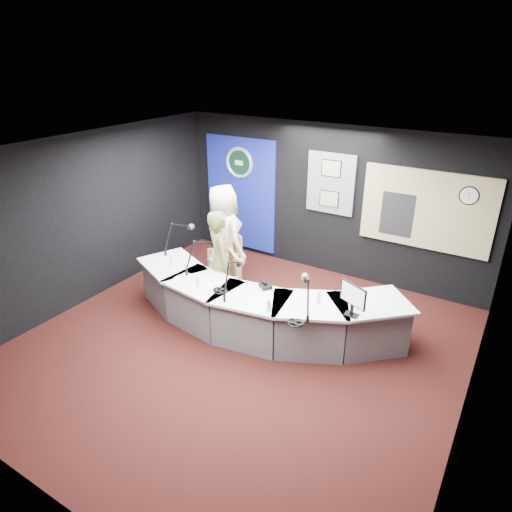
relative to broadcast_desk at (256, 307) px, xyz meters
The scene contains 33 objects.
ground 0.67m from the broadcast_desk, 84.81° to the right, with size 6.00×6.00×0.00m, color black.
ceiling 2.49m from the broadcast_desk, 84.81° to the right, with size 6.00×6.00×0.02m, color silver.
wall_back 2.66m from the broadcast_desk, 88.83° to the left, with size 6.00×0.02×2.80m, color black.
wall_front 3.70m from the broadcast_desk, 89.19° to the right, with size 6.00×0.02×2.80m, color black.
wall_left 3.17m from the broadcast_desk, 169.44° to the right, with size 0.02×6.00×2.80m, color black.
wall_right 3.26m from the broadcast_desk, 10.22° to the right, with size 0.02×6.00×2.80m, color black.
broadcast_desk is the anchor object (origin of this frame).
backdrop_panel 3.17m from the broadcast_desk, 127.40° to the left, with size 1.60×0.05×2.30m, color navy.
agency_seal 3.38m from the broadcast_desk, 127.86° to the left, with size 0.63×0.63×0.07m, color silver.
seal_center 3.38m from the broadcast_desk, 127.80° to the left, with size 0.48×0.48×0.01m, color black.
pinboard 2.79m from the broadcast_desk, 87.63° to the left, with size 0.90×0.04×1.10m, color slate.
framed_photo_upper 2.91m from the broadcast_desk, 87.60° to the left, with size 0.34×0.02×0.27m, color gray.
framed_photo_lower 2.63m from the broadcast_desk, 87.60° to the left, with size 0.34×0.02×0.27m, color gray.
booth_window_frame 3.24m from the broadcast_desk, 53.36° to the left, with size 2.12×0.06×1.32m, color tan.
booth_glow 3.23m from the broadcast_desk, 53.24° to the left, with size 2.00×0.02×1.20m, color #F8DC9C.
equipment_rack 2.93m from the broadcast_desk, 60.54° to the left, with size 0.55×0.02×0.75m, color black.
wall_clock 3.71m from the broadcast_desk, 44.88° to the left, with size 0.28×0.28×0.01m, color white.
armchair_left 1.61m from the broadcast_desk, 142.40° to the left, with size 0.58×0.58×1.03m, color #AD794F, non-canonical shape.
armchair_right 0.86m from the broadcast_desk, 163.57° to the left, with size 0.58×0.58×1.02m, color #AD794F, non-canonical shape.
draped_jacket 1.86m from the broadcast_desk, 139.44° to the left, with size 0.50×0.10×0.70m, color slate.
person_man 1.70m from the broadcast_desk, 142.40° to the left, with size 0.91×0.59×1.87m, color beige.
person_woman 0.97m from the broadcast_desk, 163.57° to the left, with size 0.62×0.41×1.71m, color brown.
computer_monitor 1.67m from the broadcast_desk, ahead, with size 0.48×0.03×0.33m, color black.
desk_phone 0.43m from the broadcast_desk, ahead, with size 0.19×0.15×0.05m, color black.
headphones_near 1.22m from the broadcast_desk, 32.01° to the right, with size 0.23×0.23×0.04m, color black.
headphones_far 0.67m from the broadcast_desk, 128.62° to the right, with size 0.21×0.21×0.04m, color black.
paper_stack 1.21m from the broadcast_desk, 162.59° to the right, with size 0.19×0.27×0.00m, color white.
notepad 0.93m from the broadcast_desk, 151.45° to the right, with size 0.22×0.31×0.00m, color white.
boom_mic_a 2.00m from the broadcast_desk, 167.08° to the left, with size 0.21×0.73×0.60m, color black, non-canonical shape.
boom_mic_b 1.22m from the broadcast_desk, behind, with size 0.27×0.72×0.60m, color black, non-canonical shape.
boom_mic_c 0.77m from the broadcast_desk, 118.46° to the right, with size 0.23×0.73×0.60m, color black, non-canonical shape.
boom_mic_d 1.18m from the broadcast_desk, 14.28° to the right, with size 0.43×0.66×0.60m, color black, non-canonical shape.
water_bottles 0.59m from the broadcast_desk, 135.56° to the right, with size 2.58×0.60×0.18m, color silver, non-canonical shape.
Camera 1 is at (3.09, -4.56, 3.98)m, focal length 32.00 mm.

